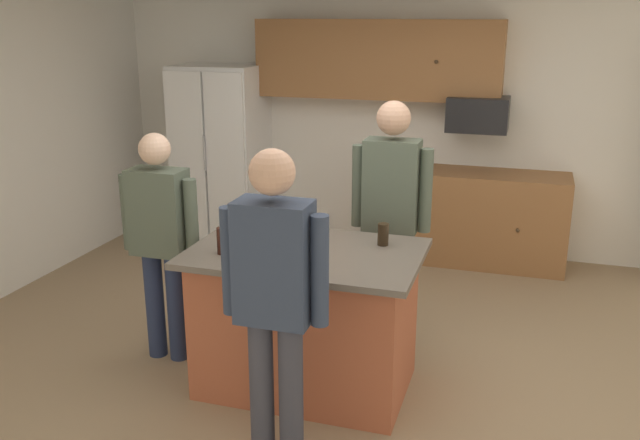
% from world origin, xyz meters
% --- Properties ---
extents(floor, '(7.04, 7.04, 0.00)m').
position_xyz_m(floor, '(0.00, 0.00, 0.00)').
color(floor, '#937A5B').
rests_on(floor, ground).
extents(back_wall, '(6.40, 0.10, 2.60)m').
position_xyz_m(back_wall, '(0.00, 2.80, 1.30)').
color(back_wall, white).
rests_on(back_wall, ground).
extents(cabinet_run_upper, '(2.40, 0.38, 0.75)m').
position_xyz_m(cabinet_run_upper, '(-0.40, 2.60, 1.93)').
color(cabinet_run_upper, '#936038').
extents(cabinet_run_lower, '(1.80, 0.63, 0.90)m').
position_xyz_m(cabinet_run_lower, '(0.60, 2.48, 0.45)').
color(cabinet_run_lower, '#936038').
rests_on(cabinet_run_lower, ground).
extents(refrigerator, '(0.86, 0.76, 1.85)m').
position_xyz_m(refrigerator, '(-2.00, 2.38, 0.93)').
color(refrigerator, white).
rests_on(refrigerator, ground).
extents(microwave_over_range, '(0.56, 0.40, 0.32)m').
position_xyz_m(microwave_over_range, '(0.60, 2.50, 1.45)').
color(microwave_over_range, black).
extents(kitchen_island, '(1.44, 0.95, 0.94)m').
position_xyz_m(kitchen_island, '(-0.19, -0.24, 0.48)').
color(kitchen_island, '#AD5638').
rests_on(kitchen_island, ground).
extents(person_elder_center, '(0.57, 0.24, 1.79)m').
position_xyz_m(person_elder_center, '(0.19, 0.53, 1.04)').
color(person_elder_center, tan).
rests_on(person_elder_center, ground).
extents(person_host_foreground, '(0.57, 0.23, 1.74)m').
position_xyz_m(person_host_foreground, '(-0.08, -1.06, 1.01)').
color(person_host_foreground, '#383842').
rests_on(person_host_foreground, ground).
extents(person_guest_left, '(0.57, 0.22, 1.61)m').
position_xyz_m(person_guest_left, '(-1.25, -0.17, 0.92)').
color(person_guest_left, '#232D4C').
rests_on(person_guest_left, ground).
extents(mug_blue_stoneware, '(0.13, 0.09, 0.10)m').
position_xyz_m(mug_blue_stoneware, '(-0.65, -0.00, 0.99)').
color(mug_blue_stoneware, white).
rests_on(mug_blue_stoneware, kitchen_island).
extents(glass_pilsner, '(0.06, 0.06, 0.17)m').
position_xyz_m(glass_pilsner, '(-0.66, -0.46, 1.02)').
color(glass_pilsner, black).
rests_on(glass_pilsner, kitchen_island).
extents(glass_short_whisky, '(0.07, 0.07, 0.14)m').
position_xyz_m(glass_short_whisky, '(0.25, -0.00, 1.01)').
color(glass_short_whisky, black).
rests_on(glass_short_whisky, kitchen_island).
extents(tumbler_amber, '(0.06, 0.06, 0.13)m').
position_xyz_m(tumbler_amber, '(-0.52, 0.04, 1.00)').
color(tumbler_amber, black).
rests_on(tumbler_amber, kitchen_island).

